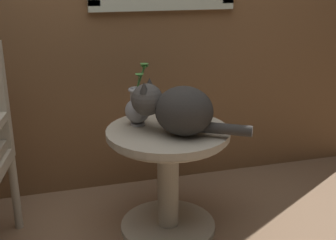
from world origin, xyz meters
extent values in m
cube|color=beige|center=(0.39, 0.84, 1.16)|extent=(0.89, 0.03, 0.07)
cylinder|color=#B2A893|center=(0.26, 0.26, 0.01)|extent=(0.52, 0.52, 0.03)
cylinder|color=#B2A893|center=(0.26, 0.26, 0.29)|extent=(0.11, 0.11, 0.52)
cylinder|color=#B2A893|center=(0.26, 0.26, 0.57)|extent=(0.64, 0.64, 0.03)
torus|color=#B2A893|center=(0.26, 0.26, 0.54)|extent=(0.61, 0.61, 0.02)
cylinder|color=#B2A893|center=(-0.54, 0.50, 0.21)|extent=(0.04, 0.04, 0.43)
ellipsoid|color=#33302D|center=(0.31, 0.17, 0.71)|extent=(0.37, 0.36, 0.25)
sphere|color=#494643|center=(0.15, 0.27, 0.75)|extent=(0.16, 0.16, 0.16)
cone|color=#33302D|center=(0.18, 0.30, 0.82)|extent=(0.05, 0.05, 0.06)
cone|color=#33302D|center=(0.13, 0.23, 0.82)|extent=(0.05, 0.05, 0.06)
cylinder|color=#33302D|center=(0.49, 0.06, 0.63)|extent=(0.25, 0.18, 0.05)
cylinder|color=#99999E|center=(0.12, 0.37, 0.59)|extent=(0.08, 0.08, 0.01)
ellipsoid|color=#99999E|center=(0.12, 0.37, 0.66)|extent=(0.13, 0.13, 0.13)
cylinder|color=#99999E|center=(0.12, 0.37, 0.74)|extent=(0.07, 0.07, 0.06)
torus|color=#99999E|center=(0.12, 0.37, 0.78)|extent=(0.09, 0.09, 0.02)
cylinder|color=#47893D|center=(0.13, 0.37, 0.81)|extent=(0.02, 0.02, 0.08)
cone|color=#47893D|center=(0.13, 0.36, 0.85)|extent=(0.04, 0.04, 0.02)
cylinder|color=#47893D|center=(0.15, 0.38, 0.83)|extent=(0.05, 0.02, 0.11)
cone|color=#47893D|center=(0.17, 0.39, 0.89)|extent=(0.04, 0.04, 0.02)
cylinder|color=#47893D|center=(0.15, 0.38, 0.84)|extent=(0.05, 0.01, 0.13)
cone|color=#47893D|center=(0.17, 0.38, 0.90)|extent=(0.04, 0.04, 0.02)
camera|label=1|loc=(-0.31, -1.76, 1.36)|focal=46.79mm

